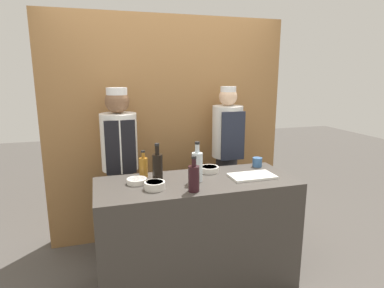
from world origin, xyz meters
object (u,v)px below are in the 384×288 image
sauce_bowl_purple (137,181)px  cutting_board (252,176)px  bottle_amber (143,167)px  bottle_soy (157,167)px  cup_blue (257,162)px  sauce_bowl_red (209,169)px  bottle_wine (194,178)px  bottle_clear (198,166)px  sauce_bowl_white (155,185)px  chef_left (120,166)px  chef_right (227,158)px

sauce_bowl_purple → cutting_board: bearing=-7.2°
cutting_board → bottle_amber: bottle_amber is taller
bottle_soy → bottle_amber: bearing=116.1°
cutting_board → cup_blue: bearing=54.9°
sauce_bowl_red → bottle_amber: 0.59m
sauce_bowl_red → bottle_wine: 0.51m
cutting_board → sauce_bowl_red: bearing=140.5°
bottle_soy → cup_blue: 1.01m
cutting_board → bottle_clear: bearing=175.1°
sauce_bowl_white → cup_blue: size_ratio=1.77×
chef_left → sauce_bowl_red: bearing=-34.4°
bottle_clear → cup_blue: 0.71m
cutting_board → bottle_amber: size_ratio=1.65×
cup_blue → chef_right: size_ratio=0.05×
cutting_board → bottle_wine: 0.61m
bottle_clear → bottle_amber: 0.47m
bottle_clear → cup_blue: size_ratio=3.67×
chef_right → bottle_wine: bearing=-125.2°
bottle_clear → sauce_bowl_purple: bearing=170.5°
bottle_amber → sauce_bowl_red: bearing=-2.7°
cutting_board → bottle_amber: bearing=162.8°
cutting_board → chef_right: bearing=83.5°
sauce_bowl_red → cup_blue: (0.49, 0.03, 0.02)m
bottle_wine → sauce_bowl_white: bearing=154.3°
sauce_bowl_white → cutting_board: size_ratio=0.42×
sauce_bowl_red → chef_right: bearing=53.0°
cup_blue → bottle_clear: bearing=-160.4°
sauce_bowl_white → bottle_amber: (-0.04, 0.32, 0.06)m
sauce_bowl_white → chef_left: bearing=103.8°
cup_blue → bottle_soy: bearing=-169.4°
bottle_soy → cup_blue: (0.99, 0.18, -0.08)m
cutting_board → bottle_wine: (-0.57, -0.18, 0.10)m
bottle_amber → bottle_wine: (0.31, -0.45, 0.02)m
sauce_bowl_red → bottle_wine: bottle_wine is taller
sauce_bowl_purple → bottle_clear: size_ratio=0.48×
cutting_board → bottle_soy: bottle_soy is taller
sauce_bowl_purple → bottle_clear: (0.49, -0.08, 0.11)m
chef_left → chef_right: (1.13, -0.00, -0.00)m
chef_left → chef_right: 1.13m
sauce_bowl_white → bottle_clear: bearing=13.1°
bottle_clear → chef_right: 0.92m
bottle_soy → cup_blue: bottle_soy is taller
bottle_soy → bottle_clear: bearing=-9.5°
bottle_amber → cutting_board: bearing=-17.2°
sauce_bowl_white → chef_right: size_ratio=0.09×
sauce_bowl_red → cup_blue: size_ratio=1.89×
cup_blue → bottle_wine: bearing=-149.3°
bottle_soy → chef_right: chef_right is taller
bottle_clear → bottle_soy: size_ratio=1.01×
sauce_bowl_purple → cutting_board: 0.97m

